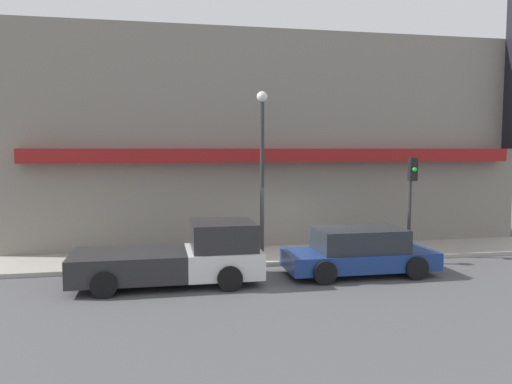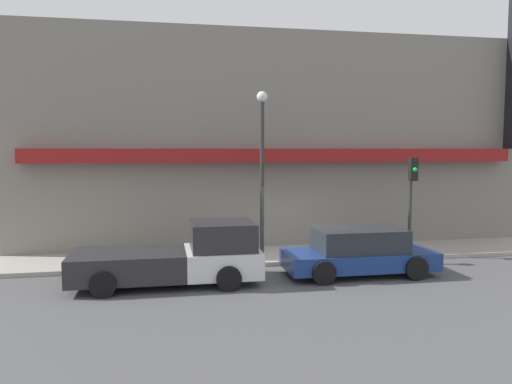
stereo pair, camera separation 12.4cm
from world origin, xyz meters
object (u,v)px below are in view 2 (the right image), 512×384
at_px(pickup_truck, 180,257).
at_px(parked_car, 359,252).
at_px(traffic_light, 412,188).
at_px(fire_hydrant, 148,254).
at_px(street_lamp, 262,154).

height_order(pickup_truck, parked_car, pickup_truck).
bearing_deg(traffic_light, fire_hydrant, 179.13).
bearing_deg(pickup_truck, fire_hydrant, 113.79).
distance_m(pickup_truck, parked_car, 5.34).
xyz_separation_m(parked_car, street_lamp, (-2.52, 2.34, 2.92)).
bearing_deg(parked_car, street_lamp, 138.06).
bearing_deg(fire_hydrant, street_lamp, 3.96).
bearing_deg(pickup_truck, traffic_light, 13.13).
relative_size(pickup_truck, street_lamp, 0.94).
height_order(street_lamp, traffic_light, street_lamp).
height_order(fire_hydrant, traffic_light, traffic_light).
relative_size(fire_hydrant, street_lamp, 0.11).
distance_m(pickup_truck, street_lamp, 4.65).
distance_m(parked_car, fire_hydrant, 6.62).
height_order(parked_car, street_lamp, street_lamp).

